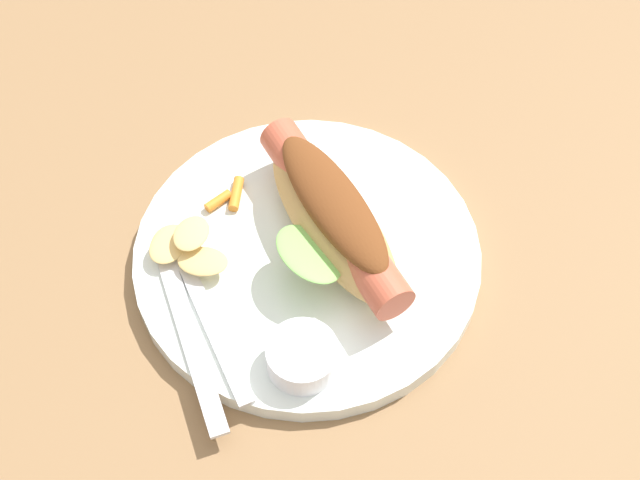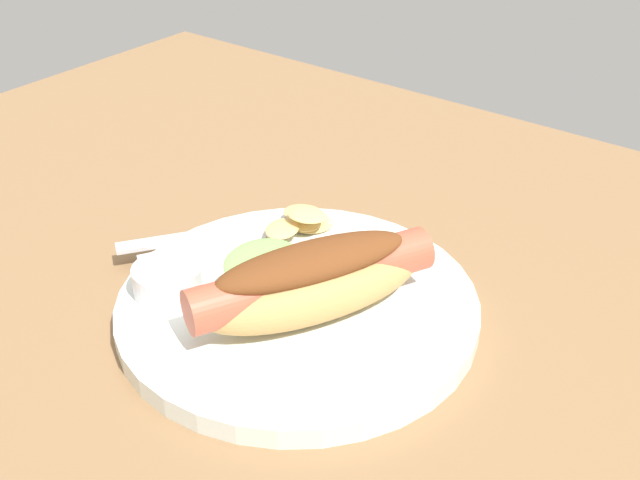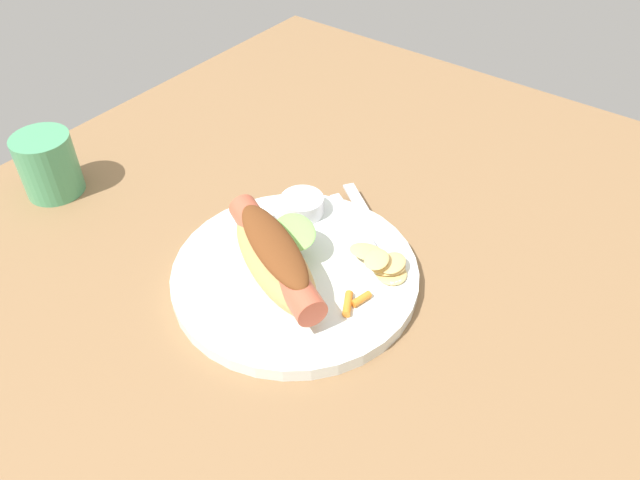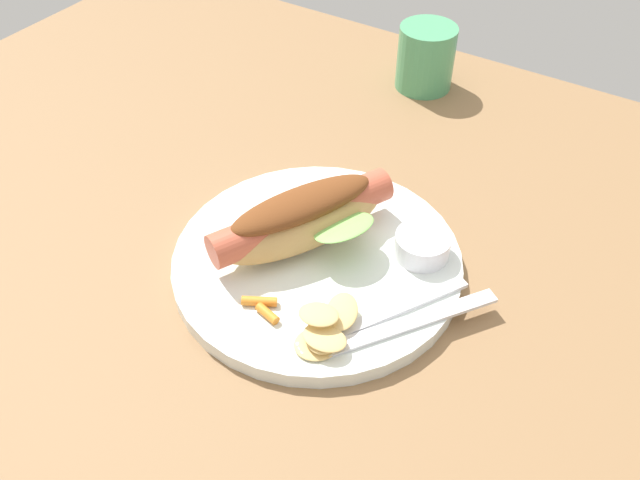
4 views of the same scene
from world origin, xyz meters
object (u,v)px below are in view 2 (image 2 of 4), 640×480
object	(u,v)px
hot_dog	(310,282)
chips_pile	(303,220)
sauce_ramekin	(168,280)
plate	(298,306)
carrot_garnish	(364,249)
fork	(233,241)
knife	(213,234)

from	to	relation	value
hot_dog	chips_pile	distance (cm)	11.85
hot_dog	sauce_ramekin	xyz separation A→B (cm)	(-10.15, -4.28, -1.82)
plate	hot_dog	distance (cm)	4.42
carrot_garnish	hot_dog	bearing A→B (deg)	-79.76
hot_dog	fork	xyz separation A→B (cm)	(-11.00, 3.74, -2.75)
plate	sauce_ramekin	xyz separation A→B (cm)	(-8.08, -5.36, 1.93)
fork	carrot_garnish	bearing A→B (deg)	-30.00
hot_dog	knife	world-z (taller)	hot_dog
plate	chips_pile	world-z (taller)	chips_pile
knife	carrot_garnish	size ratio (longest dim) A/B	3.85
knife	chips_pile	xyz separation A→B (cm)	(5.47, 5.21, 0.85)
plate	carrot_garnish	bearing A→B (deg)	86.87
hot_dog	sauce_ramekin	distance (cm)	11.17
plate	knife	bearing A→B (deg)	167.37
hot_dog	sauce_ramekin	bearing A→B (deg)	139.19
chips_pile	carrot_garnish	distance (cm)	6.12
fork	hot_dog	bearing A→B (deg)	-78.37
knife	carrot_garnish	bearing A→B (deg)	-29.13
sauce_ramekin	fork	distance (cm)	8.12
hot_dog	carrot_garnish	world-z (taller)	hot_dog
hot_dog	carrot_garnish	xyz separation A→B (cm)	(-1.64, 9.06, -2.54)
plate	fork	world-z (taller)	fork
hot_dog	knife	xyz separation A→B (cm)	(-13.19, 3.57, -2.77)
hot_dog	knife	bearing A→B (deg)	101.20
chips_pile	hot_dog	bearing A→B (deg)	-48.66
carrot_garnish	plate	bearing A→B (deg)	-93.13
knife	chips_pile	distance (cm)	7.60
chips_pile	carrot_garnish	world-z (taller)	chips_pile
plate	knife	xyz separation A→B (cm)	(-11.12, 2.49, 0.98)
knife	plate	bearing A→B (deg)	-67.18
plate	sauce_ramekin	world-z (taller)	sauce_ramekin
sauce_ramekin	carrot_garnish	bearing A→B (deg)	57.44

